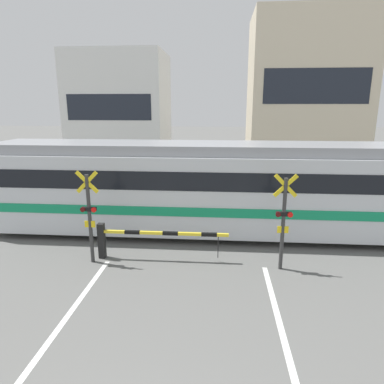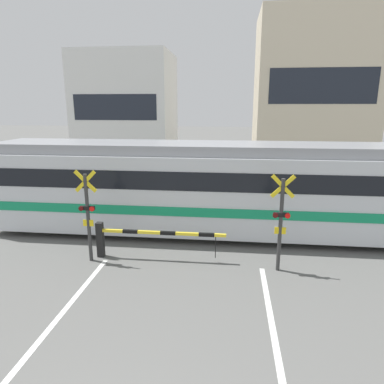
% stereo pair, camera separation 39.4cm
% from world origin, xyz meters
% --- Properties ---
extents(rail_track_near, '(50.00, 0.10, 0.08)m').
position_xyz_m(rail_track_near, '(0.00, 9.47, 0.04)').
color(rail_track_near, '#6B6051').
rests_on(rail_track_near, ground_plane).
extents(rail_track_far, '(50.00, 0.10, 0.08)m').
position_xyz_m(rail_track_far, '(0.00, 10.90, 0.04)').
color(rail_track_far, '#6B6051').
rests_on(rail_track_far, ground_plane).
extents(commuter_train, '(18.18, 2.73, 3.40)m').
position_xyz_m(commuter_train, '(1.68, 10.18, 1.82)').
color(commuter_train, silver).
rests_on(commuter_train, ground_plane).
extents(crossing_barrier_near, '(4.09, 0.20, 1.14)m').
position_xyz_m(crossing_barrier_near, '(-1.60, 7.66, 0.73)').
color(crossing_barrier_near, black).
rests_on(crossing_barrier_near, ground_plane).
extents(crossing_barrier_far, '(4.09, 0.20, 1.14)m').
position_xyz_m(crossing_barrier_far, '(1.60, 12.87, 0.73)').
color(crossing_barrier_far, black).
rests_on(crossing_barrier_far, ground_plane).
extents(crossing_signal_left, '(0.68, 0.15, 2.87)m').
position_xyz_m(crossing_signal_left, '(-2.86, 7.33, 1.58)').
color(crossing_signal_left, '#333333').
rests_on(crossing_signal_left, ground_plane).
extents(crossing_signal_right, '(0.68, 0.15, 2.87)m').
position_xyz_m(crossing_signal_right, '(2.86, 7.33, 1.58)').
color(crossing_signal_right, '#333333').
rests_on(crossing_signal_right, ground_plane).
extents(pedestrian, '(0.38, 0.22, 1.60)m').
position_xyz_m(pedestrian, '(-0.29, 14.51, 0.91)').
color(pedestrian, '#23232D').
rests_on(pedestrian, ground_plane).
extents(building_left_of_street, '(6.75, 5.41, 8.40)m').
position_xyz_m(building_left_of_street, '(-6.38, 23.22, 4.20)').
color(building_left_of_street, white).
rests_on(building_left_of_street, ground_plane).
extents(building_right_of_street, '(7.73, 5.41, 10.72)m').
position_xyz_m(building_right_of_street, '(6.88, 23.22, 5.36)').
color(building_right_of_street, beige).
rests_on(building_right_of_street, ground_plane).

